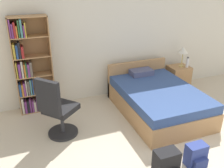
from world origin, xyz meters
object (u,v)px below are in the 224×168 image
at_px(table_lamp, 183,51).
at_px(backpack_blue, 196,156).
at_px(water_bottle, 187,62).
at_px(office_chair, 57,110).
at_px(backpack_black, 166,165).
at_px(bed, 157,99).
at_px(bookshelf, 29,70).
at_px(nightstand, 178,77).

height_order(table_lamp, backpack_blue, table_lamp).
bearing_deg(table_lamp, backpack_blue, -119.89).
bearing_deg(water_bottle, backpack_blue, -122.49).
height_order(office_chair, backpack_black, office_chair).
bearing_deg(bed, bookshelf, 158.10).
bearing_deg(backpack_blue, bookshelf, 129.42).
height_order(table_lamp, backpack_black, table_lamp).
height_order(bed, backpack_blue, bed).
relative_size(bed, backpack_blue, 5.81).
bearing_deg(water_bottle, backpack_black, -130.47).
bearing_deg(bookshelf, backpack_black, -59.30).
relative_size(bookshelf, office_chair, 1.70).
distance_m(bed, table_lamp, 1.54).
distance_m(bed, backpack_blue, 1.63).
bearing_deg(table_lamp, water_bottle, -50.62).
distance_m(bookshelf, table_lamp, 3.49).
xyz_separation_m(office_chair, nightstand, (3.11, 0.97, -0.24)).
xyz_separation_m(table_lamp, backpack_black, (-1.94, -2.47, -0.75)).
height_order(table_lamp, water_bottle, table_lamp).
xyz_separation_m(office_chair, backpack_blue, (1.77, -1.44, -0.36)).
relative_size(water_bottle, backpack_blue, 0.72).
xyz_separation_m(water_bottle, backpack_black, (-2.02, -2.37, -0.48)).
relative_size(bookshelf, backpack_blue, 5.46).
bearing_deg(table_lamp, backpack_black, -128.08).
distance_m(bed, office_chair, 2.05).
height_order(bookshelf, backpack_blue, bookshelf).
distance_m(office_chair, backpack_blue, 2.31).
bearing_deg(office_chair, bed, 4.63).
height_order(bookshelf, backpack_black, bookshelf).
relative_size(table_lamp, backpack_blue, 1.35).
relative_size(bed, office_chair, 1.81).
xyz_separation_m(bed, water_bottle, (1.21, 0.71, 0.41)).
relative_size(bookshelf, water_bottle, 7.59).
bearing_deg(bookshelf, table_lamp, -2.27).
height_order(bed, table_lamp, table_lamp).
distance_m(bookshelf, backpack_blue, 3.38).
relative_size(bed, water_bottle, 8.07).
xyz_separation_m(office_chair, water_bottle, (3.24, 0.87, 0.16)).
bearing_deg(backpack_black, office_chair, 129.19).
bearing_deg(office_chair, table_lamp, 17.13).
height_order(bookshelf, office_chair, bookshelf).
relative_size(nightstand, water_bottle, 2.24).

